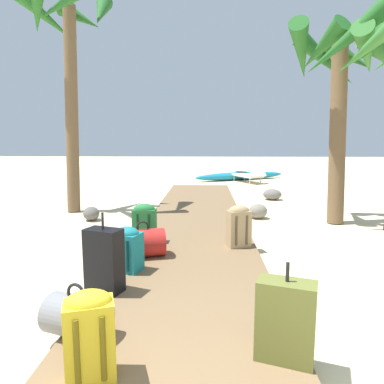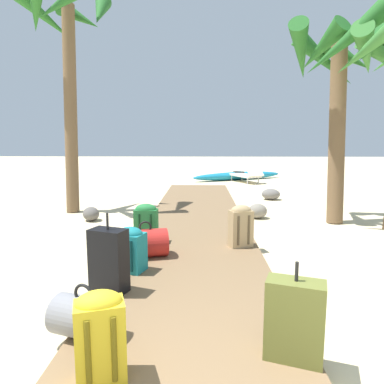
{
  "view_description": "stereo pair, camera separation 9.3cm",
  "coord_description": "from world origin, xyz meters",
  "views": [
    {
      "loc": [
        0.2,
        -0.99,
        1.57
      ],
      "look_at": [
        -0.09,
        5.92,
        0.55
      ],
      "focal_mm": 32.47,
      "sensor_mm": 36.0,
      "label": 1
    },
    {
      "loc": [
        0.11,
        -0.99,
        1.57
      ],
      "look_at": [
        -0.09,
        5.92,
        0.55
      ],
      "focal_mm": 32.47,
      "sensor_mm": 36.0,
      "label": 2
    }
  ],
  "objects": [
    {
      "name": "rock_right_far",
      "position": [
        1.98,
        8.31,
        0.15
      ],
      "size": [
        0.59,
        0.55,
        0.29
      ],
      "primitive_type": "ellipsoid",
      "rotation": [
        0.0,
        0.0,
        1.3
      ],
      "color": "slate",
      "rests_on": "ground"
    },
    {
      "name": "duffel_bag_red",
      "position": [
        -0.62,
        3.33,
        0.26
      ],
      "size": [
        0.64,
        0.49,
        0.47
      ],
      "color": "red",
      "rests_on": "boardwalk"
    },
    {
      "name": "backpack_teal",
      "position": [
        -0.71,
        2.83,
        0.35
      ],
      "size": [
        0.37,
        0.33,
        0.52
      ],
      "color": "#197A7F",
      "rests_on": "boardwalk"
    },
    {
      "name": "duffel_bag_grey",
      "position": [
        -0.78,
        1.46,
        0.24
      ],
      "size": [
        0.55,
        0.45,
        0.43
      ],
      "color": "slate",
      "rests_on": "boardwalk"
    },
    {
      "name": "suitcase_olive",
      "position": [
        0.74,
        1.23,
        0.36
      ],
      "size": [
        0.43,
        0.31,
        0.69
      ],
      "color": "olive",
      "rests_on": "boardwalk"
    },
    {
      "name": "boardwalk",
      "position": [
        0.0,
        5.38,
        0.04
      ],
      "size": [
        1.84,
        10.77,
        0.08
      ],
      "primitive_type": "cube",
      "color": "brown",
      "rests_on": "ground"
    },
    {
      "name": "palm_tree_far_right",
      "position": [
        2.68,
        5.75,
        2.9
      ],
      "size": [
        2.15,
        2.09,
        3.81
      ],
      "color": "brown",
      "rests_on": "ground"
    },
    {
      "name": "palm_tree_far_left",
      "position": [
        -2.78,
        6.7,
        3.7
      ],
      "size": [
        2.22,
        2.17,
        4.84
      ],
      "color": "brown",
      "rests_on": "ground"
    },
    {
      "name": "ground_plane",
      "position": [
        0.0,
        4.31,
        0.0
      ],
      "size": [
        60.0,
        60.0,
        0.0
      ],
      "primitive_type": "plane",
      "color": "beige"
    },
    {
      "name": "kayak",
      "position": [
        1.61,
        13.17,
        0.16
      ],
      "size": [
        3.92,
        2.39,
        0.33
      ],
      "color": "teal",
      "rests_on": "ground"
    },
    {
      "name": "backpack_green",
      "position": [
        -0.71,
        3.98,
        0.38
      ],
      "size": [
        0.34,
        0.23,
        0.58
      ],
      "color": "#237538",
      "rests_on": "boardwalk"
    },
    {
      "name": "backpack_tan",
      "position": [
        0.66,
        3.81,
        0.39
      ],
      "size": [
        0.36,
        0.29,
        0.6
      ],
      "color": "tan",
      "rests_on": "boardwalk"
    },
    {
      "name": "suitcase_black",
      "position": [
        -0.81,
        2.26,
        0.4
      ],
      "size": [
        0.4,
        0.31,
        0.8
      ],
      "color": "black",
      "rests_on": "boardwalk"
    },
    {
      "name": "lounge_chair",
      "position": [
        1.83,
        12.2,
        0.33
      ],
      "size": [
        1.22,
        1.64,
        0.8
      ],
      "color": "white",
      "rests_on": "ground"
    },
    {
      "name": "rock_right_mid",
      "position": [
        1.26,
        6.0,
        0.15
      ],
      "size": [
        0.52,
        0.51,
        0.3
      ],
      "primitive_type": "ellipsoid",
      "rotation": [
        0.0,
        0.0,
        0.56
      ],
      "color": "gray",
      "rests_on": "ground"
    },
    {
      "name": "backpack_yellow",
      "position": [
        -0.52,
        0.98,
        0.39
      ],
      "size": [
        0.35,
        0.29,
        0.59
      ],
      "color": "gold",
      "rests_on": "boardwalk"
    },
    {
      "name": "rock_left_mid",
      "position": [
        -2.09,
        5.69,
        0.14
      ],
      "size": [
        0.46,
        0.51,
        0.27
      ],
      "primitive_type": "ellipsoid",
      "rotation": [
        0.0,
        0.0,
        2.04
      ],
      "color": "#5B5651",
      "rests_on": "ground"
    }
  ]
}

